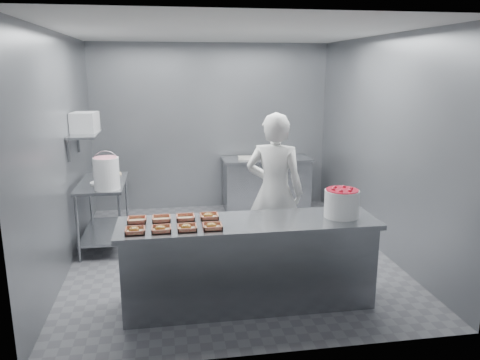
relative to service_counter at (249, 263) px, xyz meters
name	(u,v)px	position (x,y,z in m)	size (l,w,h in m)	color
floor	(230,254)	(0.00, 1.35, -0.45)	(4.50, 4.50, 0.00)	#4C4C51
ceiling	(229,32)	(0.00, 1.35, 2.35)	(4.50, 4.50, 0.00)	white
wall_back	(211,127)	(0.00, 3.60, 0.95)	(4.00, 0.04, 2.80)	slate
wall_left	(62,154)	(-2.00, 1.35, 0.95)	(0.04, 4.50, 2.80)	slate
wall_right	(380,145)	(2.00, 1.35, 0.95)	(0.04, 4.50, 2.80)	slate
service_counter	(249,263)	(0.00, 0.00, 0.00)	(2.60, 0.70, 0.90)	slate
prep_table	(104,204)	(-1.65, 1.95, 0.14)	(0.60, 1.20, 0.90)	slate
back_counter	(267,184)	(0.90, 3.25, 0.00)	(1.50, 0.60, 0.90)	slate
wall_shelf	(85,134)	(-1.82, 1.95, 1.10)	(0.35, 0.90, 0.03)	slate
tray_0	(135,230)	(-1.10, -0.16, 0.47)	(0.19, 0.18, 0.06)	tan
tray_1	(161,229)	(-0.86, -0.16, 0.47)	(0.19, 0.18, 0.06)	tan
tray_2	(187,227)	(-0.62, -0.16, 0.47)	(0.19, 0.18, 0.06)	tan
tray_3	(212,226)	(-0.38, -0.16, 0.47)	(0.19, 0.18, 0.06)	tan
tray_4	(137,220)	(-1.10, 0.16, 0.47)	(0.19, 0.18, 0.04)	tan
tray_5	(161,219)	(-0.86, 0.16, 0.47)	(0.19, 0.18, 0.04)	tan
tray_6	(186,217)	(-0.62, 0.16, 0.47)	(0.19, 0.18, 0.04)	tan
tray_7	(209,216)	(-0.38, 0.16, 0.47)	(0.19, 0.18, 0.06)	tan
worker	(275,192)	(0.48, 0.90, 0.49)	(0.69, 0.45, 1.89)	silver
strawberry_tub	(342,202)	(0.96, -0.01, 0.60)	(0.35, 0.35, 0.29)	silver
glaze_bucket	(106,173)	(-1.53, 1.53, 0.66)	(0.34, 0.32, 0.49)	silver
bucket_lid	(102,183)	(-1.64, 1.83, 0.46)	(0.31, 0.31, 0.02)	silver
rag	(116,174)	(-1.51, 2.39, 0.46)	(0.14, 0.12, 0.02)	#CCB28C
appliance	(85,122)	(-1.82, 1.98, 1.24)	(0.31, 0.35, 0.26)	gray
paper_stack	(247,158)	(0.56, 3.25, 0.46)	(0.30, 0.22, 0.04)	silver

